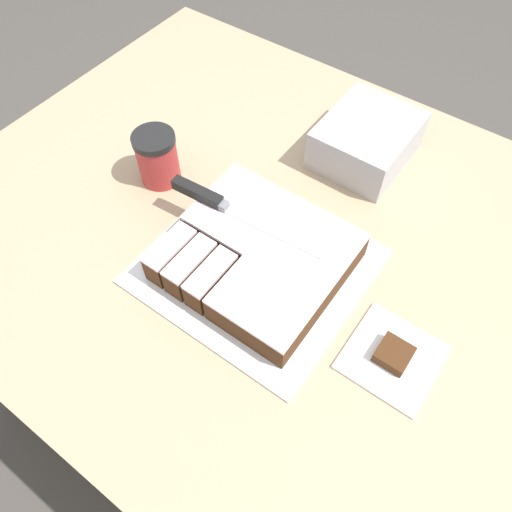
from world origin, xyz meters
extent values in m
plane|color=#4C4742|center=(0.00, 0.00, 0.00)|extent=(8.00, 8.00, 0.00)
cube|color=tan|center=(0.00, 0.00, 0.46)|extent=(1.40, 1.10, 0.91)
cube|color=white|center=(0.02, -0.09, 0.91)|extent=(0.40, 0.37, 0.01)
cube|color=#472814|center=(0.02, -0.03, 0.95)|extent=(0.32, 0.18, 0.06)
cube|color=white|center=(0.02, -0.03, 0.98)|extent=(0.32, 0.18, 0.01)
cube|color=#472814|center=(0.10, -0.18, 0.95)|extent=(0.17, 0.12, 0.06)
cube|color=white|center=(0.10, -0.18, 0.98)|extent=(0.17, 0.12, 0.01)
cube|color=#472814|center=(-0.11, -0.18, 0.95)|extent=(0.04, 0.11, 0.06)
cube|color=white|center=(-0.11, -0.18, 0.98)|extent=(0.04, 0.11, 0.01)
cube|color=#472814|center=(-0.06, -0.18, 0.95)|extent=(0.04, 0.11, 0.06)
cube|color=white|center=(-0.06, -0.18, 0.98)|extent=(0.04, 0.11, 0.01)
cube|color=#472814|center=(-0.01, -0.18, 0.95)|extent=(0.04, 0.11, 0.06)
cube|color=white|center=(-0.01, -0.18, 0.98)|extent=(0.04, 0.11, 0.01)
cube|color=silver|center=(0.03, -0.05, 0.98)|extent=(0.23, 0.04, 0.00)
cube|color=slate|center=(-0.08, -0.05, 0.99)|extent=(0.02, 0.02, 0.02)
cube|color=black|center=(-0.14, -0.06, 0.99)|extent=(0.11, 0.03, 0.02)
cylinder|color=#B23333|center=(-0.28, -0.02, 0.96)|extent=(0.09, 0.09, 0.11)
cylinder|color=black|center=(-0.28, -0.02, 1.02)|extent=(0.09, 0.09, 0.01)
cube|color=white|center=(0.32, -0.11, 0.91)|extent=(0.15, 0.15, 0.01)
cube|color=#472814|center=(0.32, -0.11, 0.93)|extent=(0.06, 0.06, 0.02)
cube|color=#B2B2B7|center=(0.04, 0.30, 0.96)|extent=(0.18, 0.22, 0.10)
camera|label=1|loc=(0.33, -0.52, 1.72)|focal=35.00mm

